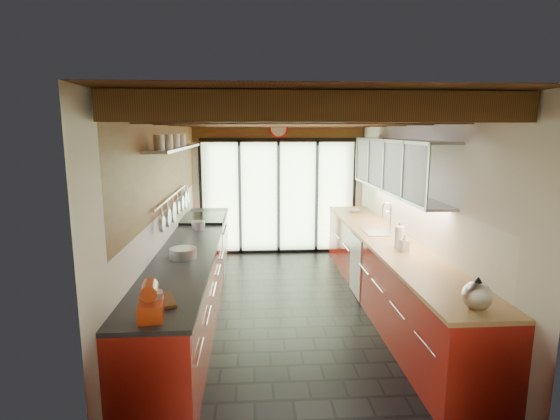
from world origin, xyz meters
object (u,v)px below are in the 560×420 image
(paper_towel, at_px, (399,237))
(stand_mixer, at_px, (151,303))
(kettle, at_px, (477,294))
(soap_bottle, at_px, (404,243))
(bowl, at_px, (354,211))

(paper_towel, bearing_deg, stand_mixer, -144.11)
(kettle, bearing_deg, stand_mixer, 179.82)
(paper_towel, xyz_separation_m, soap_bottle, (-0.00, -0.18, -0.03))
(stand_mixer, height_order, soap_bottle, stand_mixer)
(kettle, xyz_separation_m, bowl, (0.00, 4.19, -0.10))
(kettle, relative_size, paper_towel, 1.04)
(bowl, bearing_deg, kettle, -90.00)
(paper_towel, height_order, bowl, paper_towel)
(soap_bottle, bearing_deg, bowl, 90.00)
(soap_bottle, bearing_deg, paper_towel, 90.00)
(kettle, height_order, bowl, kettle)
(soap_bottle, distance_m, bowl, 2.52)
(stand_mixer, bearing_deg, paper_towel, 35.89)
(stand_mixer, distance_m, kettle, 2.54)
(soap_bottle, bearing_deg, kettle, -90.00)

